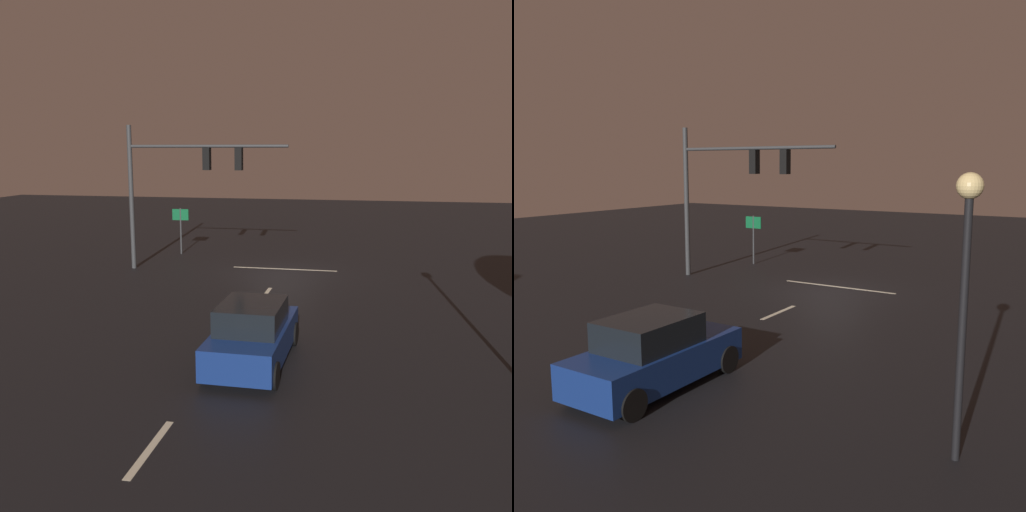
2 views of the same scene
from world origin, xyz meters
The scene contains 8 objects.
ground_plane centered at (0.00, 0.00, 0.00)m, with size 80.00×80.00×0.00m, color black.
traffic_signal_assembly centered at (4.77, 0.24, 4.52)m, with size 7.57×0.47×6.74m.
lane_dash_far centered at (0.00, 4.00, 0.00)m, with size 2.20×0.16×0.01m, color beige.
lane_dash_mid centered at (0.00, 10.00, 0.00)m, with size 2.20×0.16×0.01m, color beige.
lane_dash_near centered at (0.00, 16.00, 0.00)m, with size 2.20×0.16×0.01m, color beige.
stop_bar centered at (0.00, -0.95, 0.00)m, with size 5.00×0.16×0.01m, color beige.
car_approaching centered at (-1.02, 11.28, 0.80)m, with size 1.94×4.39×1.70m.
route_sign centered at (6.16, -3.83, 1.81)m, with size 0.90×0.09×2.51m.
Camera 1 is at (-3.97, 25.35, 5.60)m, focal length 39.82 mm.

